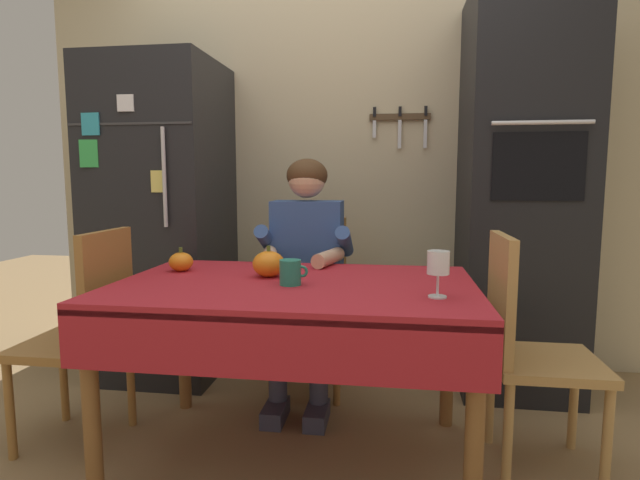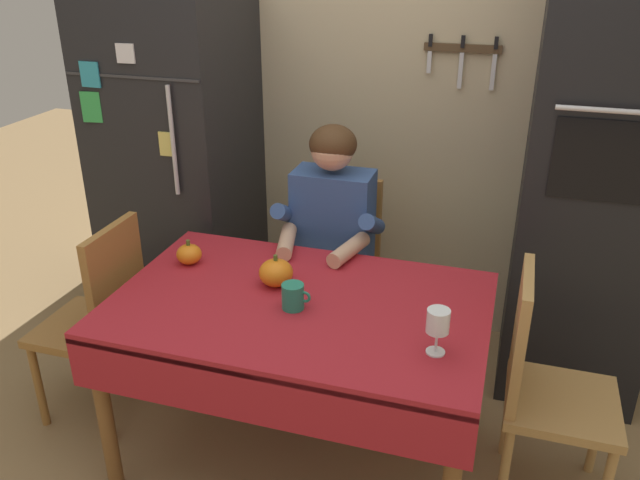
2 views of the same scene
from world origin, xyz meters
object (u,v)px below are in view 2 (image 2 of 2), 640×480
Objects in this scene: seated_person at (329,238)px; chair_right_side at (542,381)px; dining_table at (298,323)px; coffee_mug at (293,296)px; wine_glass at (438,323)px; pumpkin_large at (189,254)px; refrigerator at (179,166)px; wall_oven at (596,174)px; chair_left_side at (101,315)px; chair_behind_person at (339,264)px; pumpkin_medium at (276,273)px.

seated_person reaches higher than chair_right_side.
dining_table is 0.14m from coffee_mug.
seated_person reaches higher than wine_glass.
wine_glass is 1.53× the size of pumpkin_large.
refrigerator is 0.86× the size of wall_oven.
refrigerator reaches higher than chair_left_side.
chair_behind_person and chair_right_side have the same top height.
refrigerator is 17.11× the size of pumpkin_large.
refrigerator is 16.36× the size of coffee_mug.
seated_person is 0.98m from wine_glass.
refrigerator reaches higher than wine_glass.
pumpkin_medium is at bearing -95.70° from chair_behind_person.
wine_glass is (0.54, -0.13, 0.07)m from coffee_mug.
chair_left_side is 5.77× the size of wine_glass.
chair_right_side is 0.57m from wine_glass.
wine_glass is (1.43, -0.19, 0.34)m from chair_left_side.
pumpkin_medium is (-0.07, -0.68, 0.28)m from chair_behind_person.
pumpkin_medium is (-1.18, -0.81, -0.26)m from wall_oven.
pumpkin_medium is at bearing -145.48° from wall_oven.
refrigerator is 1.29× the size of dining_table.
wall_oven reaches higher than chair_behind_person.
chair_right_side reaches higher than dining_table.
wine_glass is at bearing -22.67° from pumpkin_medium.
wine_glass is 1.21× the size of pumpkin_medium.
chair_left_side is at bearing -137.78° from chair_behind_person.
chair_behind_person is 0.74m from pumpkin_medium.
pumpkin_large is at bearing 170.56° from pumpkin_medium.
coffee_mug is (0.05, -0.82, 0.28)m from chair_behind_person.
pumpkin_large is at bearing 161.29° from dining_table.
refrigerator is 1.32m from dining_table.
wine_glass reaches higher than coffee_mug.
chair_left_side is (-1.95, -0.89, -0.54)m from wall_oven.
chair_right_side reaches higher than wine_glass.
chair_left_side is 1.80m from chair_right_side.
pumpkin_large is at bearing 162.20° from wine_glass.
dining_table is 13.31× the size of pumpkin_large.
wine_glass is (0.59, -0.95, 0.34)m from chair_behind_person.
wall_oven is at bearing 64.57° from wine_glass.
refrigerator is at bearing 174.20° from chair_behind_person.
chair_behind_person is 0.82m from pumpkin_large.
chair_behind_person is 1.00× the size of chair_left_side.
seated_person is (0.00, -0.19, 0.23)m from chair_behind_person.
chair_behind_person is at bearing -173.31° from wall_oven.
chair_behind_person is 0.29m from seated_person.
seated_person is 1.34× the size of chair_right_side.
chair_behind_person and chair_left_side have the same top height.
pumpkin_large reaches higher than dining_table.
seated_person is 11.31× the size of coffee_mug.
chair_right_side is at bearing -0.29° from pumpkin_medium.
seated_person is at bearing 34.34° from chair_left_side.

